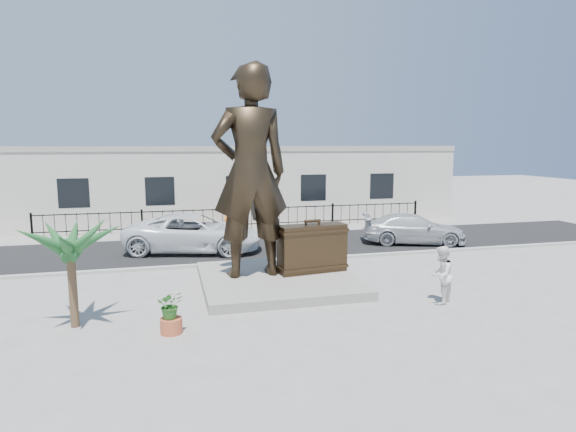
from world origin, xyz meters
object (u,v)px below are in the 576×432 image
suitcase (312,248)px  statue (250,172)px  car_white (194,233)px  tourist (441,275)px

suitcase → statue: bearing=169.8°
statue → car_white: size_ratio=1.18×
suitcase → tourist: suitcase is taller
statue → suitcase: (2.18, -0.10, -2.73)m
tourist → car_white: tourist is taller
tourist → car_white: 11.40m
suitcase → car_white: size_ratio=0.40×
statue → suitcase: 3.49m
suitcase → tourist: 4.58m
statue → suitcase: size_ratio=2.96×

